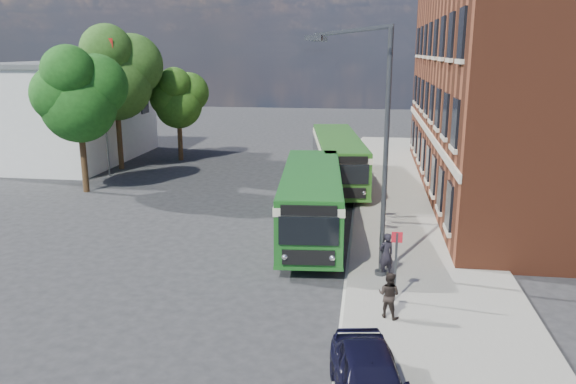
% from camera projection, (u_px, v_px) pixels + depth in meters
% --- Properties ---
extents(ground, '(120.00, 120.00, 0.00)m').
position_uv_depth(ground, '(253.00, 252.00, 23.34)').
color(ground, '#262628').
rests_on(ground, ground).
extents(pavement, '(6.00, 48.00, 0.15)m').
position_uv_depth(pavement, '(412.00, 206.00, 30.03)').
color(pavement, gray).
rests_on(pavement, ground).
extents(kerb_line, '(0.12, 48.00, 0.01)m').
position_uv_depth(kerb_line, '(354.00, 205.00, 30.47)').
color(kerb_line, beige).
rests_on(kerb_line, ground).
extents(brick_office, '(12.10, 26.00, 14.20)m').
position_uv_depth(brick_office, '(542.00, 72.00, 31.20)').
color(brick_office, brown).
rests_on(brick_office, ground).
extents(white_building, '(9.40, 13.40, 7.30)m').
position_uv_depth(white_building, '(67.00, 112.00, 42.22)').
color(white_building, silver).
rests_on(white_building, ground).
extents(flagpole, '(0.95, 0.10, 9.00)m').
position_uv_depth(flagpole, '(105.00, 102.00, 36.34)').
color(flagpole, '#393C3F').
rests_on(flagpole, ground).
extents(street_lamp, '(2.96, 2.38, 9.00)m').
position_uv_depth(street_lamp, '(375.00, 150.00, 19.58)').
color(street_lamp, '#393C3F').
rests_on(street_lamp, ground).
extents(bus_stop_sign, '(0.35, 0.08, 2.52)m').
position_uv_depth(bus_stop_sign, '(396.00, 262.00, 18.17)').
color(bus_stop_sign, '#393C3F').
rests_on(bus_stop_sign, ground).
extents(bus_front, '(3.43, 10.81, 3.02)m').
position_uv_depth(bus_front, '(311.00, 197.00, 24.98)').
color(bus_front, '#1B5C1C').
rests_on(bus_front, ground).
extents(bus_rear, '(4.28, 12.36, 3.02)m').
position_uv_depth(bus_rear, '(338.00, 155.00, 34.81)').
color(bus_rear, '#2A651C').
rests_on(bus_rear, ground).
extents(parked_car, '(2.25, 4.21, 1.36)m').
position_uv_depth(parked_car, '(369.00, 380.00, 12.85)').
color(parked_car, black).
rests_on(parked_car, pavement).
extents(pedestrian_a, '(0.71, 0.63, 1.63)m').
position_uv_depth(pedestrian_a, '(386.00, 255.00, 20.36)').
color(pedestrian_a, black).
rests_on(pedestrian_a, pavement).
extents(pedestrian_b, '(0.88, 0.80, 1.46)m').
position_uv_depth(pedestrian_b, '(389.00, 295.00, 17.20)').
color(pedestrian_b, black).
rests_on(pedestrian_b, pavement).
extents(tree_left, '(5.03, 4.79, 8.50)m').
position_uv_depth(tree_left, '(78.00, 94.00, 31.88)').
color(tree_left, '#372414').
rests_on(tree_left, ground).
extents(tree_mid, '(5.86, 5.57, 9.89)m').
position_uv_depth(tree_mid, '(115.00, 72.00, 38.05)').
color(tree_mid, '#372414').
rests_on(tree_mid, ground).
extents(tree_right, '(4.14, 3.94, 6.99)m').
position_uv_depth(tree_right, '(179.00, 98.00, 41.77)').
color(tree_right, '#372414').
rests_on(tree_right, ground).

